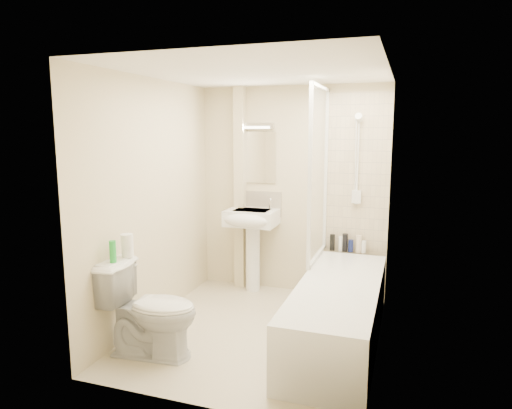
% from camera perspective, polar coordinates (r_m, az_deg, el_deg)
% --- Properties ---
extents(floor, '(2.50, 2.50, 0.00)m').
position_cam_1_polar(floor, '(4.51, 0.24, -15.63)').
color(floor, beige).
rests_on(floor, ground).
extents(wall_back, '(2.20, 0.02, 2.40)m').
position_cam_1_polar(wall_back, '(5.34, 4.48, 1.72)').
color(wall_back, beige).
rests_on(wall_back, ground).
extents(wall_left, '(0.02, 2.50, 2.40)m').
position_cam_1_polar(wall_left, '(4.61, -12.84, 0.31)').
color(wall_left, beige).
rests_on(wall_left, ground).
extents(wall_right, '(0.02, 2.50, 2.40)m').
position_cam_1_polar(wall_right, '(3.95, 15.58, -1.28)').
color(wall_right, beige).
rests_on(wall_right, ground).
extents(ceiling, '(2.20, 2.50, 0.02)m').
position_cam_1_polar(ceiling, '(4.12, 0.26, 16.25)').
color(ceiling, white).
rests_on(ceiling, wall_back).
extents(tile_back, '(0.70, 0.01, 1.75)m').
position_cam_1_polar(tile_back, '(5.17, 12.58, 3.79)').
color(tile_back, beige).
rests_on(tile_back, wall_back).
extents(tile_right, '(0.01, 2.10, 1.75)m').
position_cam_1_polar(tile_right, '(3.96, 15.58, 2.03)').
color(tile_right, beige).
rests_on(tile_right, wall_right).
extents(pipe_boxing, '(0.12, 0.12, 2.40)m').
position_cam_1_polar(pipe_boxing, '(5.46, -1.99, 1.92)').
color(pipe_boxing, beige).
rests_on(pipe_boxing, ground).
extents(splashback, '(0.60, 0.02, 0.30)m').
position_cam_1_polar(splashback, '(5.47, 0.15, 0.13)').
color(splashback, beige).
rests_on(splashback, wall_back).
extents(mirror, '(0.46, 0.01, 0.60)m').
position_cam_1_polar(mirror, '(5.41, 0.14, 5.89)').
color(mirror, white).
rests_on(mirror, wall_back).
extents(strip_light, '(0.42, 0.07, 0.07)m').
position_cam_1_polar(strip_light, '(5.38, 0.07, 9.82)').
color(strip_light, silver).
rests_on(strip_light, wall_back).
extents(bathtub, '(0.70, 2.10, 0.55)m').
position_cam_1_polar(bathtub, '(4.27, 10.25, -13.02)').
color(bathtub, white).
rests_on(bathtub, ground).
extents(shower_screen, '(0.04, 0.92, 1.80)m').
position_cam_1_polar(shower_screen, '(4.78, 7.84, 3.80)').
color(shower_screen, white).
rests_on(shower_screen, bathtub).
extents(shower_fixture, '(0.10, 0.16, 0.99)m').
position_cam_1_polar(shower_fixture, '(5.12, 12.56, 5.09)').
color(shower_fixture, white).
rests_on(shower_fixture, wall_back).
extents(pedestal_sink, '(0.58, 0.52, 1.12)m').
position_cam_1_polar(pedestal_sink, '(5.30, -0.63, -2.83)').
color(pedestal_sink, white).
rests_on(pedestal_sink, ground).
extents(bottle_black_a, '(0.06, 0.06, 0.19)m').
position_cam_1_polar(bottle_black_a, '(5.26, 9.51, -4.69)').
color(bottle_black_a, black).
rests_on(bottle_black_a, bathtub).
extents(bottle_white_a, '(0.05, 0.05, 0.17)m').
position_cam_1_polar(bottle_white_a, '(5.24, 10.53, -4.84)').
color(bottle_white_a, white).
rests_on(bottle_white_a, bathtub).
extents(bottle_black_b, '(0.06, 0.06, 0.20)m').
position_cam_1_polar(bottle_black_b, '(5.23, 11.06, -4.69)').
color(bottle_black_b, black).
rests_on(bottle_black_b, bathtub).
extents(bottle_blue, '(0.06, 0.06, 0.14)m').
position_cam_1_polar(bottle_blue, '(5.23, 11.76, -5.08)').
color(bottle_blue, navy).
rests_on(bottle_blue, bathtub).
extents(bottle_cream, '(0.06, 0.06, 0.20)m').
position_cam_1_polar(bottle_cream, '(5.22, 12.73, -4.83)').
color(bottle_cream, beige).
rests_on(bottle_cream, bathtub).
extents(bottle_white_b, '(0.05, 0.05, 0.14)m').
position_cam_1_polar(bottle_white_b, '(5.22, 13.33, -5.18)').
color(bottle_white_b, white).
rests_on(bottle_white_b, bathtub).
extents(toilet, '(0.58, 0.87, 0.82)m').
position_cam_1_polar(toilet, '(4.04, -13.04, -12.64)').
color(toilet, white).
rests_on(toilet, ground).
extents(toilet_roll_lower, '(0.10, 0.10, 0.11)m').
position_cam_1_polar(toilet_roll_lower, '(4.12, -15.76, -5.57)').
color(toilet_roll_lower, white).
rests_on(toilet_roll_lower, toilet).
extents(toilet_roll_upper, '(0.10, 0.10, 0.10)m').
position_cam_1_polar(toilet_roll_upper, '(4.05, -15.84, -4.29)').
color(toilet_roll_upper, white).
rests_on(toilet_roll_upper, toilet_roll_lower).
extents(green_bottle, '(0.06, 0.06, 0.18)m').
position_cam_1_polar(green_bottle, '(3.97, -17.47, -5.64)').
color(green_bottle, green).
rests_on(green_bottle, toilet).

